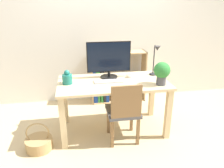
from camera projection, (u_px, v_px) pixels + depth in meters
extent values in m
plane|color=#CCB284|center=(113.00, 129.00, 3.11)|extent=(10.00, 10.00, 0.00)
cube|color=silver|center=(102.00, 26.00, 3.68)|extent=(8.00, 0.05, 2.60)
cube|color=#D8BC8C|center=(113.00, 83.00, 2.85)|extent=(1.43, 0.74, 0.03)
cube|color=#D8BC8C|center=(63.00, 123.00, 2.59)|extent=(0.07, 0.07, 0.69)
cube|color=#D8BC8C|center=(168.00, 114.00, 2.80)|extent=(0.07, 0.07, 0.69)
cube|color=#D8BC8C|center=(65.00, 101.00, 3.17)|extent=(0.07, 0.07, 0.69)
cube|color=#D8BC8C|center=(152.00, 95.00, 3.37)|extent=(0.07, 0.07, 0.69)
cylinder|color=black|center=(109.00, 77.00, 3.00)|extent=(0.23, 0.23, 0.02)
cylinder|color=black|center=(109.00, 73.00, 2.99)|extent=(0.04, 0.04, 0.08)
cube|color=black|center=(109.00, 57.00, 2.91)|extent=(0.59, 0.02, 0.41)
cube|color=black|center=(109.00, 57.00, 2.90)|extent=(0.57, 0.03, 0.38)
cube|color=#B2B2B7|center=(108.00, 81.00, 2.84)|extent=(0.37, 0.12, 0.02)
cylinder|color=#1E7266|center=(67.00, 79.00, 2.75)|extent=(0.13, 0.13, 0.12)
sphere|color=#1E7266|center=(67.00, 73.00, 2.72)|extent=(0.07, 0.07, 0.07)
cylinder|color=#2D2D33|center=(153.00, 74.00, 3.11)|extent=(0.10, 0.10, 0.02)
cylinder|color=#2D2D33|center=(154.00, 60.00, 3.03)|extent=(0.02, 0.02, 0.40)
cylinder|color=#2D2D33|center=(156.00, 46.00, 2.91)|extent=(0.01, 0.10, 0.01)
cone|color=#2D2D33|center=(157.00, 48.00, 2.87)|extent=(0.08, 0.08, 0.06)
cylinder|color=#4C4C51|center=(161.00, 80.00, 2.73)|extent=(0.12, 0.12, 0.11)
sphere|color=#2D7A33|center=(162.00, 70.00, 2.68)|extent=(0.20, 0.20, 0.20)
cube|color=#4C4C51|center=(123.00, 111.00, 2.76)|extent=(0.40, 0.40, 0.04)
cube|color=brown|center=(126.00, 102.00, 2.51)|extent=(0.36, 0.03, 0.40)
cube|color=brown|center=(112.00, 134.00, 2.66)|extent=(0.04, 0.04, 0.38)
cube|color=brown|center=(138.00, 131.00, 2.71)|extent=(0.04, 0.04, 0.38)
cube|color=brown|center=(108.00, 120.00, 2.96)|extent=(0.04, 0.04, 0.38)
cube|color=brown|center=(131.00, 118.00, 3.01)|extent=(0.04, 0.04, 0.38)
cube|color=tan|center=(92.00, 78.00, 3.79)|extent=(0.02, 0.28, 0.89)
cube|color=tan|center=(143.00, 75.00, 3.94)|extent=(0.02, 0.28, 0.89)
cube|color=tan|center=(118.00, 99.00, 4.02)|extent=(0.95, 0.28, 0.02)
cube|color=tan|center=(118.00, 52.00, 3.71)|extent=(0.95, 0.28, 0.02)
cube|color=tan|center=(118.00, 77.00, 3.86)|extent=(0.92, 0.28, 0.02)
cube|color=navy|center=(95.00, 93.00, 3.90)|extent=(0.07, 0.24, 0.27)
cube|color=#2D7F38|center=(98.00, 92.00, 3.91)|extent=(0.04, 0.24, 0.30)
cube|color=#2D7F38|center=(101.00, 94.00, 3.93)|extent=(0.04, 0.24, 0.25)
cube|color=black|center=(104.00, 93.00, 3.93)|extent=(0.04, 0.24, 0.28)
cube|color=navy|center=(107.00, 90.00, 3.92)|extent=(0.05, 0.24, 0.37)
cube|color=navy|center=(94.00, 67.00, 3.73)|extent=(0.04, 0.24, 0.37)
cube|color=#2D7F38|center=(97.00, 70.00, 3.75)|extent=(0.07, 0.24, 0.28)
cube|color=black|center=(102.00, 68.00, 3.76)|extent=(0.06, 0.24, 0.32)
cylinder|color=tan|center=(39.00, 144.00, 2.67)|extent=(0.32, 0.32, 0.14)
torus|color=tan|center=(37.00, 133.00, 2.62)|extent=(0.28, 0.02, 0.28)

